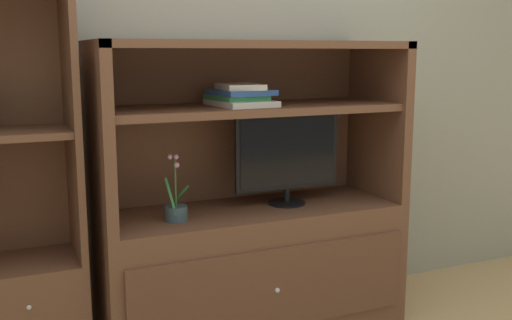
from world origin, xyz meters
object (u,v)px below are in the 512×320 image
at_px(media_console, 252,240).
at_px(potted_plant, 176,210).
at_px(bookshelf_tall, 23,251).
at_px(tv_monitor, 287,156).
at_px(magazine_stack, 240,96).

bearing_deg(media_console, potted_plant, -169.60).
bearing_deg(bookshelf_tall, potted_plant, -7.09).
xyz_separation_m(tv_monitor, bookshelf_tall, (-1.26, 0.01, -0.33)).
distance_m(media_console, magazine_stack, 0.73).
height_order(tv_monitor, potted_plant, tv_monitor).
bearing_deg(media_console, bookshelf_tall, 179.63).
xyz_separation_m(tv_monitor, magazine_stack, (-0.26, -0.00, 0.31)).
relative_size(tv_monitor, bookshelf_tall, 0.32).
bearing_deg(magazine_stack, bookshelf_tall, 178.92).
bearing_deg(tv_monitor, media_console, 177.89).
relative_size(potted_plant, bookshelf_tall, 0.18).
height_order(potted_plant, bookshelf_tall, bookshelf_tall).
bearing_deg(tv_monitor, potted_plant, -173.57).
bearing_deg(media_console, tv_monitor, -2.11).
distance_m(potted_plant, bookshelf_tall, 0.68).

